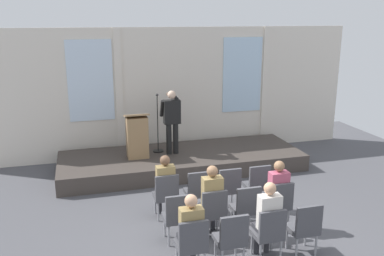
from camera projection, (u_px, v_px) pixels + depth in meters
ground_plane at (232, 239)px, 7.51m from camera, size 14.07×14.07×0.00m
rear_partition at (170, 91)px, 11.76m from camera, size 10.83×0.14×3.61m
stage_platform at (182, 161)px, 10.91m from camera, size 6.25×2.13×0.42m
speaker at (172, 118)px, 10.61m from camera, size 0.51×0.69×1.66m
mic_stand at (158, 139)px, 10.91m from camera, size 0.28×0.28×1.55m
lectern at (137, 136)px, 10.42m from camera, size 0.60×0.48×1.16m
chair_r0_c0 at (166, 193)px, 8.14m from camera, size 0.46×0.44×0.94m
audience_r0_c0 at (165, 183)px, 8.17m from camera, size 0.36×0.39×1.30m
chair_r0_c1 at (198, 189)px, 8.31m from camera, size 0.46×0.44×0.94m
chair_r0_c2 at (228, 186)px, 8.47m from camera, size 0.46×0.44×0.94m
chair_r0_c3 at (257, 183)px, 8.64m from camera, size 0.46×0.44×0.94m
chair_r1_c0 at (177, 215)px, 7.26m from camera, size 0.46×0.44×0.94m
chair_r1_c1 at (213, 210)px, 7.42m from camera, size 0.46×0.44×0.94m
audience_r1_c1 at (211, 197)px, 7.44m from camera, size 0.36×0.39×1.36m
chair_r1_c2 at (246, 206)px, 7.59m from camera, size 0.46×0.44×0.94m
chair_r1_c3 at (278, 202)px, 7.76m from camera, size 0.46×0.44×0.94m
audience_r1_c3 at (277, 190)px, 7.78m from camera, size 0.36×0.39×1.33m
chair_r2_c0 at (192, 242)px, 6.37m from camera, size 0.46×0.44×0.94m
audience_r2_c0 at (190, 229)px, 6.40m from camera, size 0.36×0.39×1.31m
chair_r2_c1 at (231, 237)px, 6.54m from camera, size 0.46×0.44×0.94m
chair_r2_c2 at (269, 231)px, 6.70m from camera, size 0.46×0.44×0.94m
audience_r2_c2 at (268, 217)px, 6.72m from camera, size 0.36×0.39×1.36m
chair_r2_c3 at (305, 226)px, 6.87m from camera, size 0.46×0.44×0.94m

